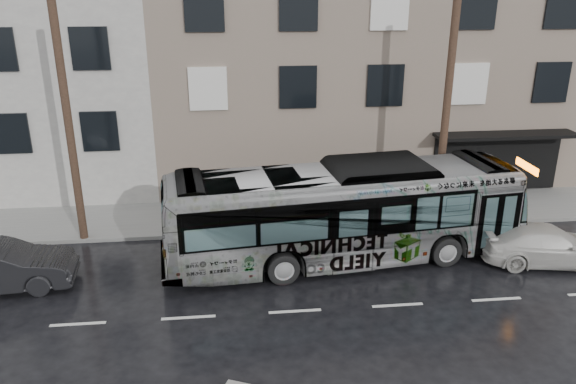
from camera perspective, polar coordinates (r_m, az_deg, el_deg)
name	(u,v)px	position (r m, az deg, el deg)	size (l,w,h in m)	color
ground	(286,272)	(19.56, -0.17, -8.11)	(120.00, 120.00, 0.00)	black
sidewalk	(274,215)	(23.93, -1.39, -2.36)	(90.00, 3.60, 0.15)	gray
building_taupe	(355,60)	(30.79, 6.81, 13.14)	(20.00, 12.00, 11.00)	#796E5D
utility_pole_front	(446,114)	(22.50, 15.75, 7.63)	(0.30, 0.30, 9.00)	#4A3325
utility_pole_rear	(68,123)	(21.69, -21.41, 6.52)	(0.30, 0.30, 9.00)	#4A3325
sign_post	(464,194)	(23.83, 17.46, -0.15)	(0.06, 0.06, 2.40)	slate
bus	(344,213)	(19.80, 5.69, -2.15)	(2.98, 12.75, 3.55)	#B2B2B2
white_sedan	(547,245)	(21.90, 24.83, -4.89)	(1.91, 4.70, 1.36)	beige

